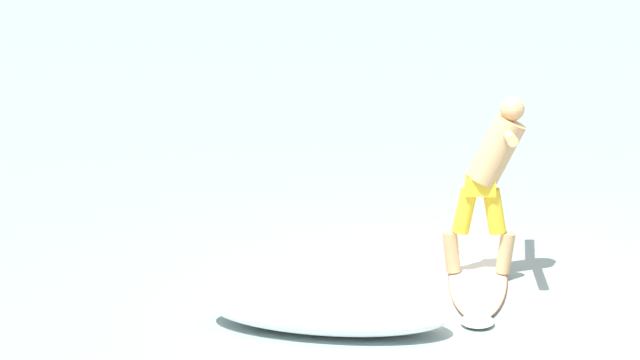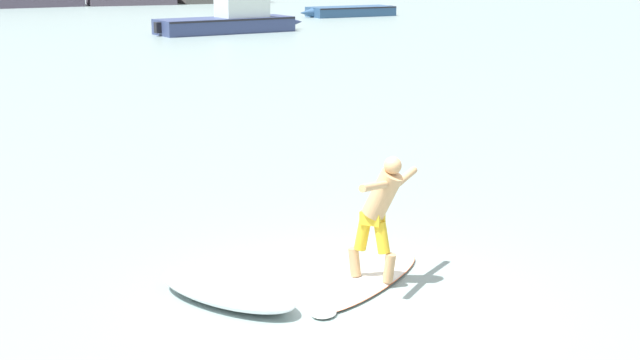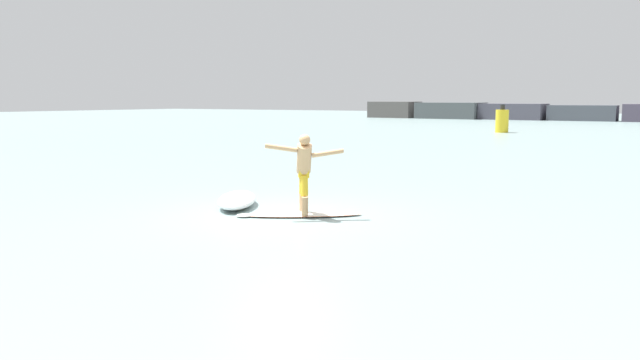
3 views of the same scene
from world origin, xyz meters
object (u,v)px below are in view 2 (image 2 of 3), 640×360
at_px(fishing_boat_near_jetty, 232,20).
at_px(small_boat_offshore, 349,11).
at_px(surfer, 380,208).
at_px(surfboard, 370,282).

bearing_deg(fishing_boat_near_jetty, small_boat_offshore, 37.80).
bearing_deg(fishing_boat_near_jetty, surfer, -105.69).
height_order(surfboard, surfer, surfer).
bearing_deg(small_boat_offshore, surfer, -115.43).
height_order(surfer, fishing_boat_near_jetty, fishing_boat_near_jetty).
relative_size(surfboard, surfer, 1.43).
distance_m(fishing_boat_near_jetty, small_boat_offshore, 13.56).
xyz_separation_m(fishing_boat_near_jetty, small_boat_offshore, (10.71, 8.31, -0.31)).
bearing_deg(small_boat_offshore, fishing_boat_near_jetty, -142.20).
bearing_deg(surfboard, small_boat_offshore, 64.43).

